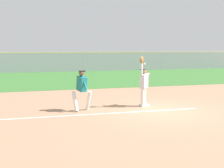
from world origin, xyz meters
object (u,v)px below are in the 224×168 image
(fielder, at_px, (143,82))
(runner, at_px, (82,87))
(baseball, at_px, (145,64))
(parked_car_silver, at_px, (130,64))
(parked_car_red, at_px, (38,65))
(parked_car_green, at_px, (86,64))
(parked_car_black, at_px, (170,63))
(first_base, at_px, (144,105))

(fielder, bearing_deg, runner, 49.47)
(baseball, relative_size, parked_car_silver, 0.02)
(fielder, height_order, parked_car_red, fielder)
(parked_car_green, bearing_deg, baseball, -95.88)
(runner, xyz_separation_m, baseball, (3.02, 0.52, 0.92))
(parked_car_red, distance_m, parked_car_green, 5.96)
(parked_car_black, bearing_deg, parked_car_green, -177.70)
(parked_car_red, bearing_deg, runner, -79.13)
(runner, height_order, parked_car_silver, runner)
(parked_car_red, xyz_separation_m, parked_car_green, (5.95, 0.41, 0.00))
(parked_car_green, xyz_separation_m, parked_car_silver, (5.90, -0.32, 0.00))
(first_base, bearing_deg, fielder, -149.35)
(baseball, height_order, parked_car_green, baseball)
(parked_car_red, xyz_separation_m, parked_car_black, (17.44, -0.13, 0.00))
(first_base, relative_size, baseball, 5.14)
(parked_car_silver, bearing_deg, parked_car_black, 2.17)
(first_base, distance_m, runner, 3.07)
(first_base, height_order, parked_car_red, parked_car_red)
(runner, relative_size, parked_car_green, 0.38)
(parked_car_green, relative_size, parked_car_black, 0.99)
(fielder, bearing_deg, baseball, -71.34)
(parked_car_red, bearing_deg, first_base, -71.89)
(parked_car_silver, bearing_deg, fielder, -102.99)
(first_base, xyz_separation_m, fielder, (-0.09, -0.05, 1.08))
(runner, bearing_deg, parked_car_silver, 46.64)
(first_base, relative_size, parked_car_green, 0.08)
(runner, relative_size, parked_car_silver, 0.38)
(runner, distance_m, parked_car_black, 27.51)
(runner, distance_m, parked_car_silver, 24.98)
(first_base, xyz_separation_m, runner, (-2.91, -0.19, 0.96))
(fielder, height_order, parked_car_silver, fielder)
(parked_car_red, distance_m, parked_car_silver, 11.84)
(fielder, distance_m, runner, 2.82)
(first_base, bearing_deg, baseball, 70.54)
(baseball, relative_size, parked_car_black, 0.02)
(parked_car_red, bearing_deg, baseball, -71.43)
(baseball, bearing_deg, parked_car_silver, 72.77)
(fielder, bearing_deg, parked_car_black, -72.72)
(runner, xyz_separation_m, parked_car_green, (4.07, 23.22, -0.32))
(fielder, height_order, parked_car_black, fielder)
(baseball, bearing_deg, parked_car_red, 102.41)
(first_base, height_order, parked_car_green, parked_car_green)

